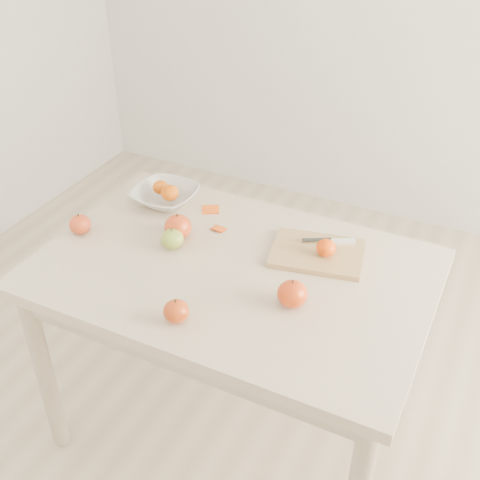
% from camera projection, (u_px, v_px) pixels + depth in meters
% --- Properties ---
extents(ground, '(3.50, 3.50, 0.00)m').
position_uv_depth(ground, '(234.00, 425.00, 2.27)').
color(ground, '#C6B293').
rests_on(ground, ground).
extents(table, '(1.20, 0.80, 0.75)m').
position_uv_depth(table, '(233.00, 292.00, 1.90)').
color(table, beige).
rests_on(table, ground).
extents(cutting_board, '(0.32, 0.26, 0.02)m').
position_uv_depth(cutting_board, '(317.00, 253.00, 1.89)').
color(cutting_board, tan).
rests_on(cutting_board, table).
extents(board_tangerine, '(0.06, 0.06, 0.05)m').
position_uv_depth(board_tangerine, '(326.00, 248.00, 1.85)').
color(board_tangerine, '#E44D08').
rests_on(board_tangerine, cutting_board).
extents(fruit_bowl, '(0.23, 0.23, 0.06)m').
position_uv_depth(fruit_bowl, '(165.00, 196.00, 2.15)').
color(fruit_bowl, silver).
rests_on(fruit_bowl, table).
extents(bowl_tangerine_near, '(0.06, 0.06, 0.05)m').
position_uv_depth(bowl_tangerine_near, '(160.00, 187.00, 2.15)').
color(bowl_tangerine_near, '#D05507').
rests_on(bowl_tangerine_near, fruit_bowl).
extents(bowl_tangerine_far, '(0.06, 0.06, 0.06)m').
position_uv_depth(bowl_tangerine_far, '(170.00, 193.00, 2.11)').
color(bowl_tangerine_far, '#D85507').
rests_on(bowl_tangerine_far, fruit_bowl).
extents(orange_peel_a, '(0.07, 0.07, 0.01)m').
position_uv_depth(orange_peel_a, '(211.00, 211.00, 2.12)').
color(orange_peel_a, '#E45510').
rests_on(orange_peel_a, table).
extents(orange_peel_b, '(0.05, 0.04, 0.01)m').
position_uv_depth(orange_peel_b, '(219.00, 229.00, 2.02)').
color(orange_peel_b, '#E44F10').
rests_on(orange_peel_b, table).
extents(paring_knife, '(0.16, 0.08, 0.01)m').
position_uv_depth(paring_knife, '(339.00, 241.00, 1.92)').
color(paring_knife, white).
rests_on(paring_knife, cutting_board).
extents(apple_green, '(0.07, 0.07, 0.07)m').
position_uv_depth(apple_green, '(172.00, 239.00, 1.92)').
color(apple_green, '#5D8B24').
rests_on(apple_green, table).
extents(apple_red_a, '(0.09, 0.09, 0.08)m').
position_uv_depth(apple_red_a, '(178.00, 227.00, 1.96)').
color(apple_red_a, '#A6180C').
rests_on(apple_red_a, table).
extents(apple_red_d, '(0.07, 0.07, 0.07)m').
position_uv_depth(apple_red_d, '(80.00, 224.00, 1.99)').
color(apple_red_d, '#A5151C').
rests_on(apple_red_d, table).
extents(apple_red_e, '(0.09, 0.09, 0.08)m').
position_uv_depth(apple_red_e, '(292.00, 294.00, 1.68)').
color(apple_red_e, '#970A0A').
rests_on(apple_red_e, table).
extents(apple_red_c, '(0.07, 0.07, 0.06)m').
position_uv_depth(apple_red_c, '(176.00, 311.00, 1.63)').
color(apple_red_c, '#98150B').
rests_on(apple_red_c, table).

